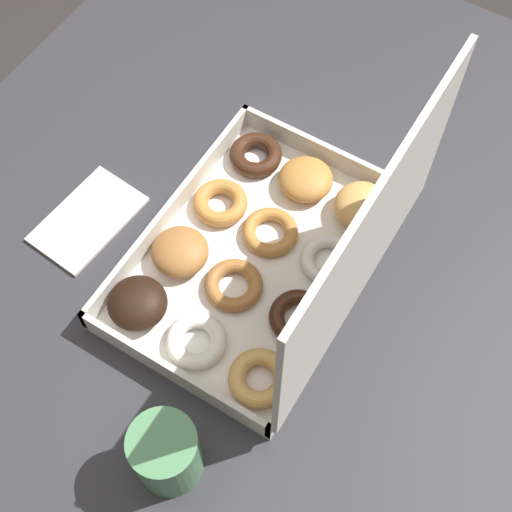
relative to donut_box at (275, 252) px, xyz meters
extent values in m
plane|color=#2D2826|center=(0.01, -0.07, -0.79)|extent=(8.00, 8.00, 0.00)
cube|color=#2D2D33|center=(0.01, -0.07, -0.07)|extent=(1.30, 0.98, 0.03)
cylinder|color=#2D2D33|center=(-0.59, -0.51, -0.44)|extent=(0.06, 0.06, 0.70)
cube|color=silver|center=(0.00, -0.03, -0.05)|extent=(0.41, 0.29, 0.01)
cube|color=beige|center=(0.00, -0.17, -0.03)|extent=(0.41, 0.01, 0.04)
cube|color=beige|center=(0.00, 0.11, -0.03)|extent=(0.41, 0.01, 0.04)
cube|color=beige|center=(-0.20, -0.03, -0.03)|extent=(0.01, 0.29, 0.04)
cube|color=beige|center=(0.20, -0.03, -0.03)|extent=(0.01, 0.29, 0.04)
cube|color=beige|center=(0.00, 0.12, 0.13)|extent=(0.41, 0.01, 0.29)
torus|color=#381E11|center=(-0.15, -0.12, -0.04)|extent=(0.08, 0.08, 0.02)
torus|color=#B77A38|center=(-0.05, -0.12, -0.04)|extent=(0.08, 0.08, 0.02)
ellipsoid|color=#9E6633|center=(0.05, -0.12, -0.03)|extent=(0.08, 0.08, 0.04)
ellipsoid|color=black|center=(0.15, -0.12, -0.03)|extent=(0.08, 0.08, 0.05)
ellipsoid|color=#B77A38|center=(-0.15, -0.03, -0.03)|extent=(0.08, 0.08, 0.04)
torus|color=#B77A38|center=(-0.04, -0.03, -0.04)|extent=(0.08, 0.08, 0.02)
torus|color=#9E6633|center=(0.05, -0.03, -0.04)|extent=(0.08, 0.08, 0.02)
torus|color=white|center=(0.15, -0.03, -0.04)|extent=(0.08, 0.08, 0.02)
ellipsoid|color=tan|center=(-0.14, 0.06, -0.03)|extent=(0.08, 0.08, 0.04)
torus|color=white|center=(-0.05, 0.06, -0.04)|extent=(0.08, 0.08, 0.02)
torus|color=#381E11|center=(0.05, 0.07, -0.04)|extent=(0.08, 0.08, 0.02)
torus|color=tan|center=(0.15, 0.07, -0.04)|extent=(0.08, 0.08, 0.02)
cylinder|color=#4C8456|center=(0.29, 0.03, 0.00)|extent=(0.08, 0.08, 0.11)
cylinder|color=black|center=(0.29, 0.03, 0.05)|extent=(0.07, 0.07, 0.01)
cube|color=silver|center=(0.07, -0.27, -0.05)|extent=(0.17, 0.11, 0.01)
camera|label=1|loc=(0.41, 0.22, 0.83)|focal=50.00mm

